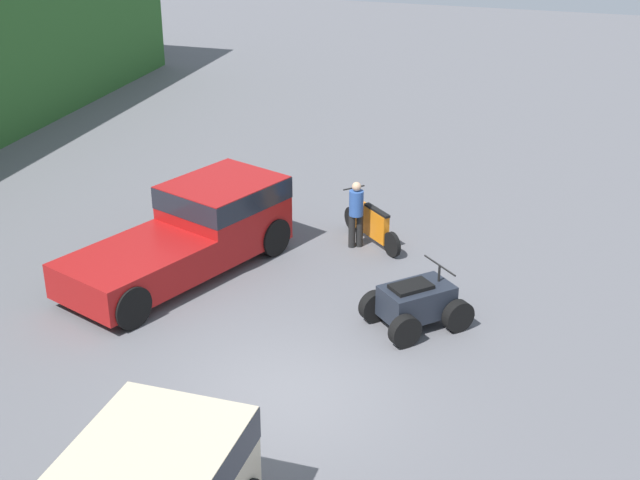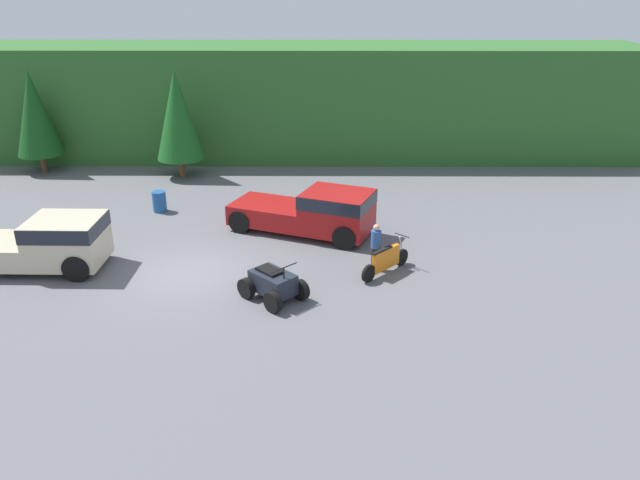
{
  "view_description": "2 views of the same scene",
  "coord_description": "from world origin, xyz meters",
  "px_view_note": "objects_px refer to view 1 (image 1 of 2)",
  "views": [
    {
      "loc": [
        -12.47,
        -4.43,
        9.07
      ],
      "look_at": [
        4.55,
        0.73,
        0.95
      ],
      "focal_mm": 50.0,
      "sensor_mm": 36.0,
      "label": 1
    },
    {
      "loc": [
        4.68,
        -18.93,
        9.24
      ],
      "look_at": [
        4.55,
        0.73,
        0.95
      ],
      "focal_mm": 35.0,
      "sensor_mm": 36.0,
      "label": 2
    }
  ],
  "objects_px": {
    "pickup_truck_red": "(196,228)",
    "rider_person": "(356,212)",
    "dirt_bike": "(372,224)",
    "quad_atv": "(416,304)"
  },
  "relations": [
    {
      "from": "pickup_truck_red",
      "to": "quad_atv",
      "type": "xyz_separation_m",
      "value": [
        -1.23,
        -5.32,
        -0.46
      ]
    },
    {
      "from": "quad_atv",
      "to": "rider_person",
      "type": "height_order",
      "value": "rider_person"
    },
    {
      "from": "dirt_bike",
      "to": "quad_atv",
      "type": "bearing_deg",
      "value": 160.08
    },
    {
      "from": "dirt_bike",
      "to": "rider_person",
      "type": "height_order",
      "value": "rider_person"
    },
    {
      "from": "pickup_truck_red",
      "to": "dirt_bike",
      "type": "height_order",
      "value": "pickup_truck_red"
    },
    {
      "from": "quad_atv",
      "to": "dirt_bike",
      "type": "bearing_deg",
      "value": 71.4
    },
    {
      "from": "dirt_bike",
      "to": "pickup_truck_red",
      "type": "bearing_deg",
      "value": 78.31
    },
    {
      "from": "pickup_truck_red",
      "to": "rider_person",
      "type": "height_order",
      "value": "pickup_truck_red"
    },
    {
      "from": "pickup_truck_red",
      "to": "dirt_bike",
      "type": "relative_size",
      "value": 3.29
    },
    {
      "from": "pickup_truck_red",
      "to": "quad_atv",
      "type": "height_order",
      "value": "pickup_truck_red"
    }
  ]
}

